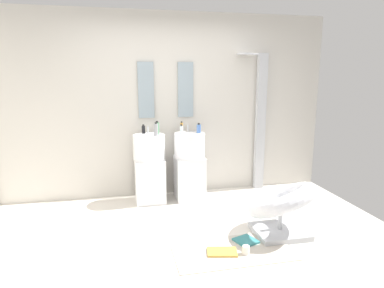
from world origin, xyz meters
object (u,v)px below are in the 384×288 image
(pedestal_sink_right, at_px, (190,165))
(coffee_mug, at_px, (246,250))
(soap_bottle_blue, at_px, (199,129))
(soap_bottle_amber, at_px, (182,128))
(magazine_teal, at_px, (246,241))
(soap_bottle_clear, at_px, (181,130))
(pedestal_sink_left, at_px, (150,167))
(magazine_ochre, at_px, (222,252))
(soap_bottle_grey, at_px, (156,130))
(soap_bottle_green, at_px, (157,128))
(shower_column, at_px, (260,119))
(lounge_chair, at_px, (281,204))
(soap_bottle_black, at_px, (143,129))

(pedestal_sink_right, relative_size, coffee_mug, 12.08)
(soap_bottle_blue, bearing_deg, soap_bottle_amber, 168.74)
(magazine_teal, relative_size, soap_bottle_clear, 1.53)
(pedestal_sink_left, bearing_deg, soap_bottle_blue, -0.62)
(magazine_ochre, relative_size, soap_bottle_grey, 1.60)
(magazine_ochre, height_order, soap_bottle_green, soap_bottle_green)
(magazine_teal, height_order, coffee_mug, coffee_mug)
(shower_column, bearing_deg, pedestal_sink_left, -172.78)
(lounge_chair, relative_size, soap_bottle_blue, 7.95)
(magazine_teal, xyz_separation_m, soap_bottle_grey, (-0.78, 1.32, 1.01))
(magazine_teal, xyz_separation_m, soap_bottle_amber, (-0.41, 1.47, 1.00))
(soap_bottle_blue, distance_m, soap_bottle_clear, 0.27)
(magazine_ochre, bearing_deg, soap_bottle_black, 121.61)
(soap_bottle_black, bearing_deg, pedestal_sink_right, -12.75)
(magazine_ochre, relative_size, soap_bottle_green, 1.59)
(magazine_teal, relative_size, soap_bottle_blue, 1.55)
(lounge_chair, bearing_deg, soap_bottle_grey, 135.10)
(soap_bottle_black, relative_size, soap_bottle_amber, 0.75)
(lounge_chair, xyz_separation_m, soap_bottle_black, (-1.37, 1.46, 0.65))
(shower_column, xyz_separation_m, soap_bottle_green, (-1.58, -0.21, -0.05))
(soap_bottle_amber, height_order, soap_bottle_green, soap_bottle_green)
(lounge_chair, height_order, soap_bottle_clear, soap_bottle_clear)
(magazine_ochre, distance_m, soap_bottle_blue, 1.87)
(soap_bottle_blue, bearing_deg, magazine_teal, -82.99)
(soap_bottle_amber, bearing_deg, soap_bottle_clear, -102.05)
(magazine_teal, xyz_separation_m, soap_bottle_blue, (-0.17, 1.42, 0.99))
(pedestal_sink_left, distance_m, shower_column, 1.80)
(shower_column, xyz_separation_m, soap_bottle_blue, (-1.00, -0.22, -0.07))
(pedestal_sink_right, bearing_deg, coffee_mug, -82.70)
(lounge_chair, height_order, magazine_ochre, lounge_chair)
(pedestal_sink_right, height_order, lounge_chair, pedestal_sink_right)
(lounge_chair, distance_m, soap_bottle_amber, 1.74)
(shower_column, xyz_separation_m, lounge_chair, (-0.38, -1.53, -0.73))
(pedestal_sink_right, height_order, soap_bottle_amber, soap_bottle_amber)
(shower_column, height_order, soap_bottle_grey, shower_column)
(shower_column, height_order, soap_bottle_green, shower_column)
(soap_bottle_clear, bearing_deg, soap_bottle_blue, 14.23)
(pedestal_sink_left, distance_m, lounge_chair, 1.86)
(pedestal_sink_left, height_order, soap_bottle_blue, soap_bottle_blue)
(shower_column, height_order, magazine_teal, shower_column)
(pedestal_sink_left, xyz_separation_m, soap_bottle_black, (-0.06, 0.14, 0.51))
(pedestal_sink_right, height_order, magazine_teal, pedestal_sink_right)
(shower_column, relative_size, coffee_mug, 23.74)
(pedestal_sink_left, relative_size, soap_bottle_clear, 7.44)
(coffee_mug, bearing_deg, pedestal_sink_left, 115.00)
(shower_column, bearing_deg, magazine_teal, -116.63)
(soap_bottle_grey, bearing_deg, soap_bottle_blue, 9.09)
(pedestal_sink_right, xyz_separation_m, soap_bottle_green, (-0.45, 0.00, 0.54))
(soap_bottle_blue, height_order, soap_bottle_green, soap_bottle_green)
(pedestal_sink_left, relative_size, soap_bottle_black, 8.45)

